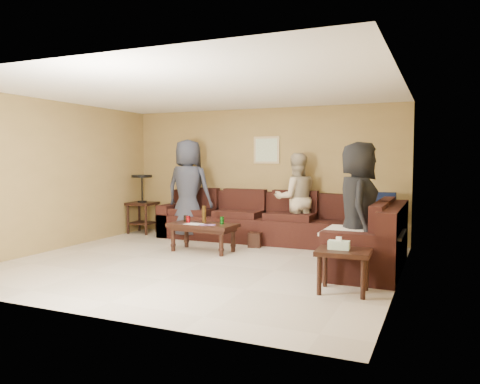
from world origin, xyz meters
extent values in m
plane|color=beige|center=(0.00, 0.00, 0.00)|extent=(5.50, 5.50, 0.00)
cube|color=white|center=(0.00, 0.00, 2.45)|extent=(5.50, 5.00, 0.10)
cube|color=#9C8149|center=(0.00, 2.50, 1.25)|extent=(5.50, 0.10, 2.50)
cube|color=#9C8149|center=(0.00, -2.50, 1.25)|extent=(5.50, 0.10, 2.50)
cube|color=#9C8149|center=(-2.75, 0.00, 1.25)|extent=(0.10, 5.00, 2.50)
cube|color=#9C8149|center=(2.75, 0.00, 1.25)|extent=(0.10, 5.00, 2.50)
cube|color=#321510|center=(0.00, 2.05, 0.23)|extent=(3.70, 0.90, 0.45)
cube|color=#321510|center=(0.00, 2.38, 0.68)|extent=(3.70, 0.24, 0.45)
cube|color=#321510|center=(-1.73, 2.05, 0.32)|extent=(0.24, 0.90, 0.63)
cube|color=#321510|center=(2.30, 0.60, 0.23)|extent=(0.90, 2.00, 0.45)
cube|color=#321510|center=(2.63, 0.60, 0.68)|extent=(0.24, 2.00, 0.45)
cube|color=#321510|center=(2.30, -0.28, 0.32)|extent=(0.90, 0.24, 0.63)
cube|color=#111936|center=(2.30, 2.05, 0.75)|extent=(0.45, 0.14, 0.45)
cube|color=silver|center=(2.30, 0.15, 0.58)|extent=(1.00, 0.85, 0.04)
cube|color=black|center=(-0.39, 0.78, 0.44)|extent=(1.14, 0.61, 0.06)
cube|color=black|center=(-0.39, 0.78, 0.37)|extent=(1.06, 0.53, 0.05)
cylinder|color=black|center=(-0.85, 0.60, 0.20)|extent=(0.07, 0.07, 0.40)
cylinder|color=black|center=(0.06, 0.55, 0.20)|extent=(0.07, 0.07, 0.40)
cylinder|color=black|center=(-0.83, 1.00, 0.20)|extent=(0.07, 0.07, 0.40)
cylinder|color=black|center=(0.08, 0.96, 0.20)|extent=(0.07, 0.07, 0.40)
cylinder|color=maroon|center=(-0.64, 0.74, 0.53)|extent=(0.07, 0.07, 0.12)
cylinder|color=#136B1C|center=(-0.08, 0.86, 0.53)|extent=(0.07, 0.07, 0.12)
cylinder|color=#37230C|center=(-0.43, 0.90, 0.61)|extent=(0.07, 0.07, 0.28)
cylinder|color=black|center=(-0.77, 0.88, 0.52)|extent=(0.08, 0.08, 0.11)
cube|color=silver|center=(-0.49, 0.66, 0.47)|extent=(0.29, 0.23, 0.00)
cylinder|color=#C44570|center=(-0.29, 0.62, 0.47)|extent=(0.14, 0.14, 0.01)
cylinder|color=#C44570|center=(-0.17, 0.67, 0.47)|extent=(0.14, 0.14, 0.01)
cube|color=black|center=(-2.46, 2.01, 0.61)|extent=(0.56, 0.56, 0.05)
cube|color=black|center=(-2.46, 2.01, 0.21)|extent=(0.49, 0.49, 0.03)
cylinder|color=black|center=(-2.65, 1.79, 0.31)|extent=(0.05, 0.05, 0.61)
cylinder|color=black|center=(-2.23, 1.81, 0.31)|extent=(0.05, 0.05, 0.61)
cylinder|color=black|center=(-2.68, 2.21, 0.31)|extent=(0.05, 0.05, 0.61)
cylinder|color=black|center=(-2.26, 2.24, 0.31)|extent=(0.05, 0.05, 0.61)
cylinder|color=black|center=(-2.46, 2.01, 0.65)|extent=(0.19, 0.19, 0.03)
cylinder|color=black|center=(-2.46, 2.01, 0.92)|extent=(0.03, 0.03, 0.51)
cylinder|color=black|center=(-2.46, 2.01, 1.18)|extent=(0.42, 0.42, 0.05)
cube|color=black|center=(2.21, -0.71, 0.47)|extent=(0.63, 0.52, 0.05)
cylinder|color=black|center=(1.98, -0.90, 0.23)|extent=(0.05, 0.05, 0.47)
cylinder|color=black|center=(2.46, -0.88, 0.23)|extent=(0.05, 0.05, 0.47)
cylinder|color=black|center=(1.96, -0.53, 0.23)|extent=(0.05, 0.05, 0.47)
cylinder|color=black|center=(2.44, -0.51, 0.23)|extent=(0.05, 0.05, 0.47)
cube|color=white|center=(2.16, -0.71, 0.55)|extent=(0.25, 0.13, 0.10)
cube|color=silver|center=(2.16, -0.71, 0.62)|extent=(0.06, 0.04, 0.05)
cube|color=black|center=(0.26, 1.47, 0.13)|extent=(0.25, 0.25, 0.26)
cube|color=tan|center=(0.10, 2.48, 1.70)|extent=(0.52, 0.03, 0.52)
cube|color=white|center=(0.10, 2.46, 1.70)|extent=(0.44, 0.01, 0.44)
imported|color=#2F3342|center=(-1.25, 1.83, 0.95)|extent=(0.93, 0.61, 1.90)
imported|color=#C4B291|center=(0.81, 2.09, 0.82)|extent=(1.00, 0.93, 1.64)
imported|color=black|center=(2.18, 0.42, 0.88)|extent=(0.72, 0.95, 1.76)
camera|label=1|loc=(3.22, -5.99, 1.52)|focal=35.00mm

